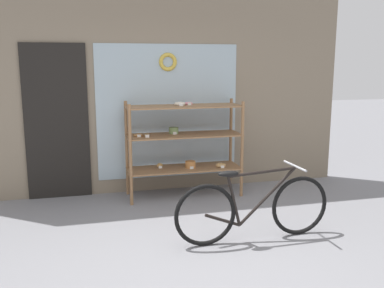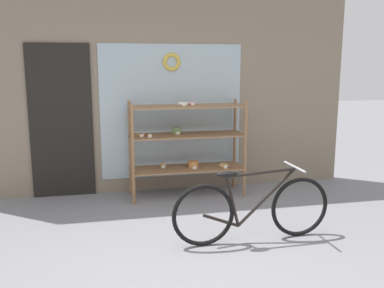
% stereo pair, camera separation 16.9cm
% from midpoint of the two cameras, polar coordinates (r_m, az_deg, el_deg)
% --- Properties ---
extents(ground_plane, '(30.00, 30.00, 0.00)m').
position_cam_midpoint_polar(ground_plane, '(4.12, -0.25, -15.81)').
color(ground_plane, gray).
extents(storefront_facade, '(5.68, 0.13, 3.82)m').
position_cam_midpoint_polar(storefront_facade, '(6.12, -6.31, 10.91)').
color(storefront_facade, gray).
rests_on(storefront_facade, ground_plane).
extents(display_case, '(1.58, 0.52, 1.33)m').
position_cam_midpoint_polar(display_case, '(5.90, -1.92, 0.61)').
color(display_case, '#8E6642').
rests_on(display_case, ground_plane).
extents(bicycle, '(1.72, 0.46, 0.79)m').
position_cam_midpoint_polar(bicycle, '(4.54, 7.13, -8.46)').
color(bicycle, black).
rests_on(bicycle, ground_plane).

